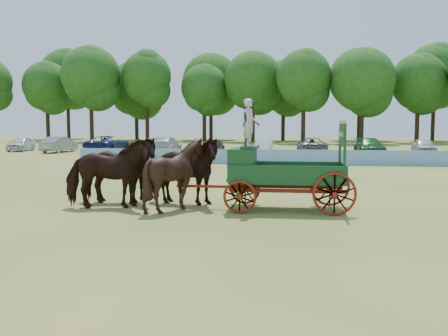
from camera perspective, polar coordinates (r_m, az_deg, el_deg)
ground at (r=17.25m, az=2.79°, el=-4.61°), size 160.00×160.00×0.00m
horse_lead_left at (r=17.51m, az=-13.19°, el=-0.58°), size 3.12×1.99×2.43m
horse_lead_right at (r=18.54m, az=-11.98°, el=-0.24°), size 3.01×1.64×2.43m
horse_wheel_left at (r=16.80m, az=-5.52°, el=-0.70°), size 2.63×2.45×2.44m
horse_wheel_right at (r=17.87m, az=-4.72°, el=-0.34°), size 3.07×1.83×2.43m
farm_dray at (r=16.92m, az=4.71°, el=0.80°), size 6.00×2.00×3.72m
sponsor_banner at (r=35.11m, az=3.70°, el=1.29°), size 26.00×0.08×1.05m
parked_cars at (r=47.30m, az=0.22°, el=2.62°), size 46.34×7.13×1.63m
treeline at (r=77.12m, az=5.41°, el=10.10°), size 92.11×23.27×15.86m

